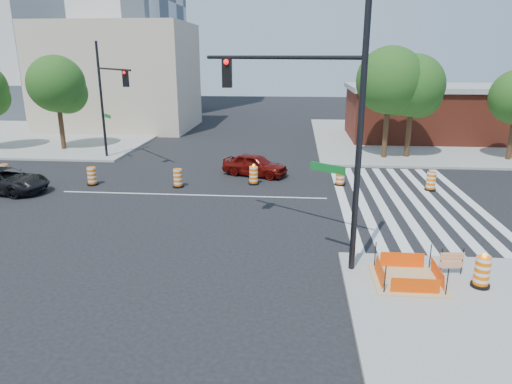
% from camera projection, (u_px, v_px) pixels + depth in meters
% --- Properties ---
extents(ground, '(120.00, 120.00, 0.00)m').
position_uv_depth(ground, '(192.00, 195.00, 23.89)').
color(ground, black).
rests_on(ground, ground).
extents(sidewalk_ne, '(22.00, 22.00, 0.15)m').
position_uv_depth(sidewalk_ne, '(442.00, 139.00, 39.52)').
color(sidewalk_ne, gray).
rests_on(sidewalk_ne, ground).
extents(sidewalk_nw, '(22.00, 22.00, 0.15)m').
position_uv_depth(sidewalk_nw, '(45.00, 133.00, 42.56)').
color(sidewalk_nw, gray).
rests_on(sidewalk_nw, ground).
extents(crosswalk_east, '(6.75, 13.50, 0.01)m').
position_uv_depth(crosswalk_east, '(406.00, 200.00, 22.96)').
color(crosswalk_east, silver).
rests_on(crosswalk_east, ground).
extents(lane_centerline, '(14.00, 0.12, 0.01)m').
position_uv_depth(lane_centerline, '(192.00, 195.00, 23.89)').
color(lane_centerline, silver).
rests_on(lane_centerline, ground).
extents(excavation_pit, '(2.20, 2.20, 0.90)m').
position_uv_depth(excavation_pit, '(408.00, 278.00, 14.48)').
color(excavation_pit, tan).
rests_on(excavation_pit, ground).
extents(brick_storefront, '(16.50, 8.50, 4.60)m').
position_uv_depth(brick_storefront, '(445.00, 113.00, 38.87)').
color(brick_storefront, maroon).
rests_on(brick_storefront, ground).
extents(beige_midrise, '(14.00, 10.00, 10.00)m').
position_uv_depth(beige_midrise, '(119.00, 77.00, 44.45)').
color(beige_midrise, '#C5B097').
rests_on(beige_midrise, ground).
extents(red_coupe, '(4.26, 2.81, 1.35)m').
position_uv_depth(red_coupe, '(255.00, 165.00, 27.57)').
color(red_coupe, '#5C0B07').
rests_on(red_coupe, ground).
extents(dark_suv, '(4.92, 2.84, 1.29)m').
position_uv_depth(dark_suv, '(5.00, 180.00, 24.22)').
color(dark_suv, black).
rests_on(dark_suv, ground).
extents(signal_pole_se, '(5.54, 3.92, 8.78)m').
position_uv_depth(signal_pole_se, '(311.00, 108.00, 14.97)').
color(signal_pole_se, black).
rests_on(signal_pole_se, ground).
extents(signal_pole_nw, '(3.95, 4.56, 7.80)m').
position_uv_depth(signal_pole_nw, '(108.00, 91.00, 29.85)').
color(signal_pole_nw, black).
rests_on(signal_pole_nw, ground).
extents(pit_drum, '(0.57, 0.57, 1.12)m').
position_uv_depth(pit_drum, '(482.00, 273.00, 13.99)').
color(pit_drum, black).
rests_on(pit_drum, ground).
extents(barricade, '(0.79, 0.13, 0.93)m').
position_uv_depth(barricade, '(452.00, 260.00, 14.76)').
color(barricade, '#FF6A05').
rests_on(barricade, ground).
extents(tree_north_b, '(4.17, 4.16, 7.08)m').
position_uv_depth(tree_north_b, '(58.00, 87.00, 33.72)').
color(tree_north_b, '#382314').
rests_on(tree_north_b, ground).
extents(tree_north_c, '(4.51, 4.51, 7.67)m').
position_uv_depth(tree_north_c, '(390.00, 84.00, 30.70)').
color(tree_north_c, '#382314').
rests_on(tree_north_c, ground).
extents(tree_north_d, '(4.22, 4.22, 7.17)m').
position_uv_depth(tree_north_d, '(413.00, 89.00, 30.99)').
color(tree_north_d, '#382314').
rests_on(tree_north_d, ground).
extents(median_drum_0, '(0.60, 0.60, 1.02)m').
position_uv_depth(median_drum_0, '(5.00, 174.00, 26.29)').
color(median_drum_0, black).
rests_on(median_drum_0, ground).
extents(median_drum_1, '(0.60, 0.60, 1.02)m').
position_uv_depth(median_drum_1, '(92.00, 177.00, 25.60)').
color(median_drum_1, black).
rests_on(median_drum_1, ground).
extents(median_drum_2, '(0.60, 0.60, 1.02)m').
position_uv_depth(median_drum_2, '(178.00, 179.00, 25.19)').
color(median_drum_2, black).
rests_on(median_drum_2, ground).
extents(median_drum_3, '(0.60, 0.60, 1.18)m').
position_uv_depth(median_drum_3, '(254.00, 176.00, 25.75)').
color(median_drum_3, black).
rests_on(median_drum_3, ground).
extents(median_drum_4, '(0.60, 0.60, 1.02)m').
position_uv_depth(median_drum_4, '(340.00, 177.00, 25.56)').
color(median_drum_4, black).
rests_on(median_drum_4, ground).
extents(median_drum_5, '(0.60, 0.60, 1.02)m').
position_uv_depth(median_drum_5, '(431.00, 182.00, 24.57)').
color(median_drum_5, black).
rests_on(median_drum_5, ground).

